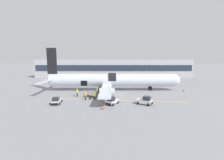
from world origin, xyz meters
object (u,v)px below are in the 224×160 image
baggage_tug_lead (113,101)px  baggage_tug_mid (145,101)px  ground_crew_loader_b (101,95)px  suitcase_on_tarmac_upright (90,98)px  airplane (111,81)px  ground_crew_driver (97,91)px  ground_crew_marshal (100,92)px  ground_crew_helper (86,96)px  ground_crew_loader_a (95,96)px  ground_crew_supervisor (77,93)px  baggage_cart_loading (91,94)px  baggage_tug_rear (57,101)px

baggage_tug_lead → baggage_tug_mid: 6.33m
ground_crew_loader_b → suitcase_on_tarmac_upright: ground_crew_loader_b is taller
airplane → ground_crew_driver: bearing=-125.4°
airplane → suitcase_on_tarmac_upright: 10.87m
ground_crew_marshal → ground_crew_helper: bearing=-122.2°
ground_crew_loader_a → ground_crew_loader_b: size_ratio=1.01×
ground_crew_helper → ground_crew_loader_a: bearing=-1.8°
airplane → ground_crew_loader_b: airplane is taller
ground_crew_supervisor → ground_crew_marshal: bearing=16.5°
airplane → baggage_cart_loading: airplane is taller
baggage_tug_rear → baggage_cart_loading: (5.94, 5.67, -0.02)m
ground_crew_loader_a → ground_crew_driver: (-0.05, 5.34, -0.04)m
airplane → ground_crew_marshal: (-2.51, -5.56, -1.97)m
baggage_tug_mid → ground_crew_loader_b: size_ratio=2.02×
baggage_cart_loading → ground_crew_loader_a: 3.01m
ground_crew_loader_b → baggage_cart_loading: bearing=141.1°
baggage_tug_lead → baggage_tug_rear: baggage_tug_lead is taller
baggage_tug_rear → suitcase_on_tarmac_upright: 6.98m
ground_crew_driver → ground_crew_helper: bearing=-110.4°
baggage_tug_lead → baggage_cart_loading: (-5.04, 5.92, -0.04)m
baggage_tug_mid → baggage_tug_rear: 17.32m
baggage_cart_loading → ground_crew_driver: (1.22, 2.63, 0.23)m
baggage_tug_rear → ground_crew_loader_a: size_ratio=1.79×
ground_crew_helper → suitcase_on_tarmac_upright: size_ratio=2.71×
baggage_tug_rear → baggage_tug_lead: bearing=-1.3°
baggage_tug_lead → ground_crew_helper: (-5.78, 3.27, 0.24)m
airplane → suitcase_on_tarmac_upright: (-4.35, -9.63, -2.54)m
baggage_tug_rear → baggage_cart_loading: 8.21m
baggage_tug_lead → ground_crew_driver: (-3.82, 8.55, 0.19)m
suitcase_on_tarmac_upright → baggage_tug_lead: bearing=-36.4°
baggage_tug_lead → baggage_tug_mid: (6.33, -0.12, 0.08)m
ground_crew_loader_a → ground_crew_helper: size_ratio=0.99×
baggage_tug_mid → baggage_cart_loading: bearing=152.0°
ground_crew_loader_a → ground_crew_driver: size_ratio=1.05×
baggage_tug_mid → ground_crew_helper: bearing=164.4°
ground_crew_loader_a → suitcase_on_tarmac_upright: (-1.09, 0.37, -0.61)m
baggage_tug_mid → ground_crew_driver: (-10.15, 8.67, 0.11)m
baggage_tug_mid → ground_crew_marshal: 12.16m
baggage_tug_lead → suitcase_on_tarmac_upright: baggage_tug_lead is taller
ground_crew_supervisor → ground_crew_helper: size_ratio=1.11×
baggage_tug_lead → ground_crew_marshal: size_ratio=1.93×
ground_crew_loader_a → ground_crew_supervisor: (-4.46, 2.90, 0.10)m
airplane → ground_crew_marshal: bearing=-114.3°
ground_crew_marshal → ground_crew_loader_a: bearing=-99.6°
baggage_tug_mid → baggage_cart_loading: 12.88m
baggage_tug_rear → ground_crew_driver: 10.96m
baggage_tug_rear → ground_crew_loader_b: 9.19m
baggage_tug_mid → ground_crew_loader_b: 9.76m
ground_crew_marshal → baggage_tug_rear: bearing=-137.1°
ground_crew_driver → suitcase_on_tarmac_upright: ground_crew_driver is taller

